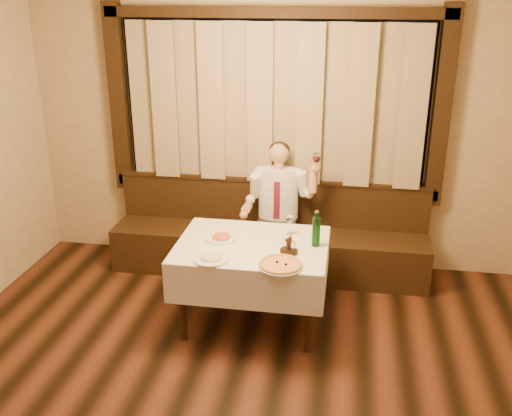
% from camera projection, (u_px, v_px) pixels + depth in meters
% --- Properties ---
extents(room, '(5.01, 6.01, 2.81)m').
position_uv_depth(room, '(233.00, 188.00, 3.85)').
color(room, black).
rests_on(room, ground).
extents(banquette, '(3.20, 0.61, 0.94)m').
position_uv_depth(banquette, '(269.00, 242.00, 5.90)').
color(banquette, black).
rests_on(banquette, ground).
extents(dining_table, '(1.27, 0.97, 0.76)m').
position_uv_depth(dining_table, '(252.00, 255.00, 4.83)').
color(dining_table, black).
rests_on(dining_table, ground).
extents(pizza, '(0.36, 0.36, 0.04)m').
position_uv_depth(pizza, '(281.00, 265.00, 4.39)').
color(pizza, white).
rests_on(pizza, dining_table).
extents(pasta_red, '(0.27, 0.27, 0.09)m').
position_uv_depth(pasta_red, '(221.00, 235.00, 4.86)').
color(pasta_red, white).
rests_on(pasta_red, dining_table).
extents(pasta_cream, '(0.28, 0.28, 0.10)m').
position_uv_depth(pasta_cream, '(211.00, 256.00, 4.49)').
color(pasta_cream, white).
rests_on(pasta_cream, dining_table).
extents(green_bottle, '(0.07, 0.07, 0.31)m').
position_uv_depth(green_bottle, '(316.00, 231.00, 4.70)').
color(green_bottle, '#0E4314').
rests_on(green_bottle, dining_table).
extents(table_wine_glass, '(0.07, 0.07, 0.19)m').
position_uv_depth(table_wine_glass, '(290.00, 220.00, 4.92)').
color(table_wine_glass, white).
rests_on(table_wine_glass, dining_table).
extents(cruet_caddy, '(0.14, 0.11, 0.14)m').
position_uv_depth(cruet_caddy, '(289.00, 248.00, 4.60)').
color(cruet_caddy, black).
rests_on(cruet_caddy, dining_table).
extents(seated_man, '(0.74, 0.55, 1.37)m').
position_uv_depth(seated_man, '(278.00, 201.00, 5.62)').
color(seated_man, black).
rests_on(seated_man, ground).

